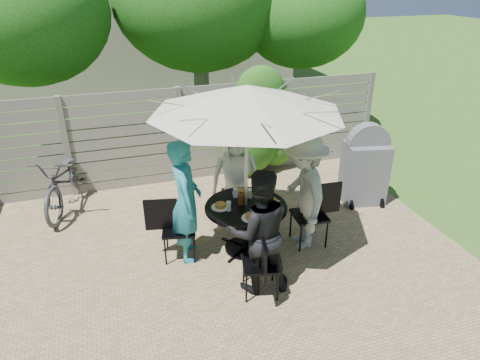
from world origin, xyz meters
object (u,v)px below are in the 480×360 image
object	(u,v)px
plate_front	(251,217)
bicycle	(67,179)
glass_right	(262,196)
person_left	(186,201)
glass_back	(235,193)
coffee_cup	(250,194)
person_back	(236,176)
person_right	(303,192)
plate_right	(271,201)
patio_table	(246,219)
glass_left	(229,206)
syrup_jug	(241,199)
chair_back	(235,203)
glass_front	(257,209)
umbrella	(247,99)
chair_front	(260,276)
chair_right	(309,226)
plate_left	(220,206)
bbq_grill	(365,167)
person_front	(259,232)
chair_left	(179,240)
plate_back	(241,192)

from	to	relation	value
plate_front	bicycle	distance (m)	3.53
glass_right	person_left	bearing A→B (deg)	178.03
glass_back	coffee_cup	xyz separation A→B (m)	(0.20, -0.07, -0.01)
person_back	person_right	bearing A→B (deg)	-45.00
plate_right	plate_front	bearing A→B (deg)	-142.47
patio_table	plate_front	size ratio (longest dim) A/B	4.93
glass_left	syrup_jug	size ratio (longest dim) A/B	0.88
person_right	syrup_jug	world-z (taller)	person_right
glass_back	person_left	bearing A→B (deg)	-167.77
chair_back	glass_front	xyz separation A→B (m)	(-0.06, -1.23, 0.56)
person_left	bicycle	world-z (taller)	person_left
umbrella	glass_right	size ratio (longest dim) A/B	20.20
person_left	chair_front	xyz separation A→B (m)	(0.70, -1.06, -0.61)
chair_right	plate_left	distance (m)	1.41
chair_right	bbq_grill	distance (m)	1.76
person_back	chair_right	bearing A→B (deg)	-40.62
chair_right	glass_right	bearing A→B (deg)	-12.38
plate_right	coffee_cup	xyz separation A→B (m)	(-0.23, 0.25, 0.04)
glass_left	person_front	bearing A→B (deg)	-77.77
plate_left	bbq_grill	world-z (taller)	bbq_grill
chair_left	person_right	world-z (taller)	person_right
glass_back	glass_right	world-z (taller)	same
chair_left	plate_left	distance (m)	0.78
syrup_jug	bicycle	bearing A→B (deg)	139.04
glass_left	glass_front	size ratio (longest dim) A/B	1.00
chair_left	glass_left	xyz separation A→B (m)	(0.69, -0.20, 0.53)
glass_back	chair_right	bearing A→B (deg)	-21.03
umbrella	coffee_cup	xyz separation A→B (m)	(0.13, 0.21, -1.46)
person_right	coffee_cup	distance (m)	0.77
glass_front	bicycle	xyz separation A→B (m)	(-2.56, 2.45, -0.30)
patio_table	bicycle	world-z (taller)	bicycle
plate_back	glass_back	size ratio (longest dim) A/B	1.86
chair_left	bbq_grill	size ratio (longest dim) A/B	0.65
syrup_jug	bbq_grill	size ratio (longest dim) A/B	0.11
person_back	plate_front	world-z (taller)	person_back
patio_table	plate_back	size ratio (longest dim) A/B	4.93
patio_table	person_left	size ratio (longest dim) A/B	0.72
syrup_jug	glass_left	bearing A→B (deg)	-149.66
person_front	glass_front	xyz separation A→B (m)	(0.18, 0.55, -0.01)
umbrella	chair_right	distance (m)	2.20
plate_front	bicycle	size ratio (longest dim) A/B	0.13
chair_right	chair_left	bearing A→B (deg)	-4.03
chair_front	syrup_jug	world-z (taller)	chair_front
plate_back	glass_right	xyz separation A→B (m)	(0.22, -0.29, 0.05)
person_back	bicycle	size ratio (longest dim) A/B	0.82
chair_front	person_front	bearing A→B (deg)	4.97
chair_back	person_back	xyz separation A→B (m)	(-0.02, -0.13, 0.54)
plate_back	bicycle	size ratio (longest dim) A/B	0.13
person_front	glass_front	distance (m)	0.58
chair_back	person_back	size ratio (longest dim) A/B	0.54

